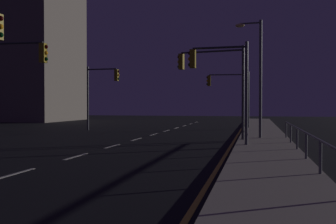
# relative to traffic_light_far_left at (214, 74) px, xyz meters

# --- Properties ---
(ground_plane) EXTENTS (112.00, 112.00, 0.00)m
(ground_plane) POSITION_rel_traffic_light_far_left_xyz_m (-4.77, -3.55, -3.95)
(ground_plane) COLOR black
(ground_plane) RESTS_ON ground
(sidewalk_right) EXTENTS (2.95, 77.00, 0.14)m
(sidewalk_right) POSITION_rel_traffic_light_far_left_xyz_m (2.91, -3.55, -3.88)
(sidewalk_right) COLOR #9E937F
(sidewalk_right) RESTS_ON ground
(lane_markings_center) EXTENTS (0.14, 50.00, 0.01)m
(lane_markings_center) POSITION_rel_traffic_light_far_left_xyz_m (-4.77, -0.05, -3.95)
(lane_markings_center) COLOR silver
(lane_markings_center) RESTS_ON ground
(lane_edge_line) EXTENTS (0.14, 53.00, 0.01)m
(lane_edge_line) POSITION_rel_traffic_light_far_left_xyz_m (1.19, 1.45, -3.95)
(lane_edge_line) COLOR gold
(lane_edge_line) RESTS_ON ground
(traffic_light_far_left) EXTENTS (4.03, 0.75, 5.40)m
(traffic_light_far_left) POSITION_rel_traffic_light_far_left_xyz_m (0.00, 0.00, 0.00)
(traffic_light_far_left) COLOR #38383D
(traffic_light_far_left) RESTS_ON sidewalk_right
(traffic_light_mid_right) EXTENTS (3.95, 0.51, 5.46)m
(traffic_light_mid_right) POSITION_rel_traffic_light_far_left_xyz_m (-9.73, -5.69, -0.11)
(traffic_light_mid_right) COLOR #4C4C51
(traffic_light_mid_right) RESTS_ON ground
(traffic_light_far_center) EXTENTS (3.06, 0.35, 5.14)m
(traffic_light_far_center) POSITION_rel_traffic_light_far_left_xyz_m (0.69, -3.03, -0.23)
(traffic_light_far_center) COLOR #4C4C51
(traffic_light_far_center) RESTS_ON sidewalk_right
(traffic_light_mid_left) EXTENTS (3.80, 0.54, 4.96)m
(traffic_light_mid_left) POSITION_rel_traffic_light_far_left_xyz_m (0.14, 11.63, -0.31)
(traffic_light_mid_left) COLOR #38383D
(traffic_light_mid_left) RESTS_ON sidewalk_right
(traffic_light_near_left) EXTENTS (2.93, 0.35, 5.38)m
(traffic_light_near_left) POSITION_rel_traffic_light_far_left_xyz_m (-10.16, 7.03, -0.22)
(traffic_light_near_left) COLOR #38383D
(traffic_light_near_left) RESTS_ON ground
(street_lamp_across_street) EXTENTS (1.61, 0.37, 7.14)m
(street_lamp_across_street) POSITION_rel_traffic_light_far_left_xyz_m (2.47, 1.32, 0.45)
(street_lamp_across_street) COLOR #4C4C51
(street_lamp_across_street) RESTS_ON sidewalk_right
(barrier_fence) EXTENTS (0.09, 24.85, 0.98)m
(barrier_fence) POSITION_rel_traffic_light_far_left_xyz_m (4.24, -10.66, -3.07)
(barrier_fence) COLOR #59595E
(barrier_fence) RESTS_ON sidewalk_right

